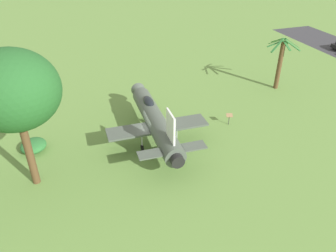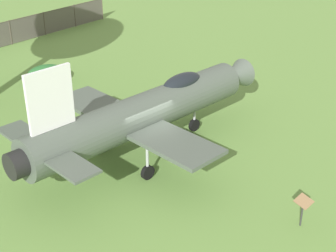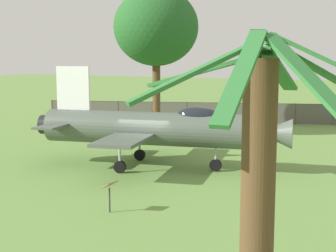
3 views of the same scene
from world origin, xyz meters
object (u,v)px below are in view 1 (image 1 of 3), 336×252
shrub_near_fence (34,146)px  info_plaque (229,117)px  display_jet (155,119)px  shade_tree (13,91)px  palm_tree (280,63)px

shrub_near_fence → info_plaque: info_plaque is taller
display_jet → info_plaque: bearing=-87.6°
display_jet → shrub_near_fence: size_ratio=5.63×
display_jet → shade_tree: size_ratio=1.26×
shrub_near_fence → info_plaque: size_ratio=2.01×
display_jet → shade_tree: bearing=106.6°
shade_tree → palm_tree: 28.48m
palm_tree → info_plaque: 11.08m
shrub_near_fence → shade_tree: bearing=106.4°
info_plaque → shade_tree: bearing=23.3°
palm_tree → shade_tree: bearing=31.9°
display_jet → palm_tree: size_ratio=2.16×
shade_tree → palm_tree: bearing=-148.1°
shade_tree → info_plaque: shade_tree is taller
shade_tree → shrub_near_fence: size_ratio=4.48×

